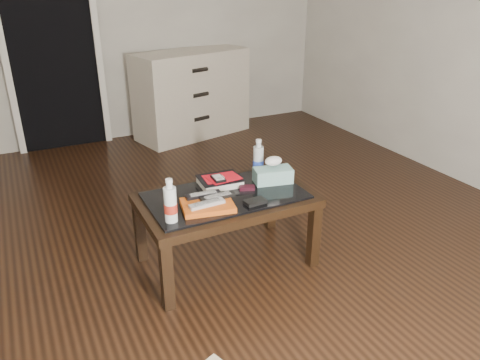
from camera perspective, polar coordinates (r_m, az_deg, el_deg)
The scene contains 16 objects.
ground at distance 3.04m, azimuth -6.29°, elevation -8.94°, with size 5.00×5.00×0.00m, color black.
doorway at distance 4.94m, azimuth -22.01°, elevation 15.17°, with size 0.90×0.08×2.07m.
coffee_table at distance 2.75m, azimuth -1.76°, elevation -2.99°, with size 1.00×0.60×0.46m.
dresser at distance 5.10m, azimuth -5.91°, elevation 10.38°, with size 1.29×0.78×0.90m.
magazines at distance 2.57m, azimuth -3.98°, elevation -3.11°, with size 0.28×0.21×0.03m, color #D05313.
remote_silver at distance 2.53m, azimuth -4.05°, elevation -2.89°, with size 0.20×0.05×0.02m, color #ACACB1.
remote_black_front at distance 2.61m, azimuth -2.72°, elevation -2.03°, with size 0.20×0.05×0.02m, color black.
remote_black_back at distance 2.64m, azimuth -4.50°, elevation -1.78°, with size 0.20×0.05×0.02m, color black.
textbook at distance 2.84m, azimuth -2.49°, elevation -0.15°, with size 0.25×0.20×0.05m, color black.
dvd_mailers at distance 2.83m, azimuth -2.50°, elevation 0.31°, with size 0.19×0.14×0.01m, color red.
ipod at distance 2.79m, azimuth -2.67°, elevation 0.22°, with size 0.06×0.10×0.02m, color black.
flip_phone at distance 2.78m, azimuth 0.86°, elevation -0.95°, with size 0.09×0.05×0.02m, color black.
wallet at distance 2.62m, azimuth 1.86°, elevation -2.65°, with size 0.12×0.07×0.02m, color black.
water_bottle_left at distance 2.42m, azimuth -8.51°, elevation -2.48°, with size 0.07×0.07×0.24m, color white.
water_bottle_right at distance 2.94m, azimuth 2.25°, elevation 2.77°, with size 0.07×0.07×0.24m, color #B4BDC0.
tissue_box at distance 2.87m, azimuth 4.04°, elevation 0.58°, with size 0.23×0.12×0.09m, color teal.
Camera 1 is at (-0.83, -2.41, 1.65)m, focal length 35.00 mm.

